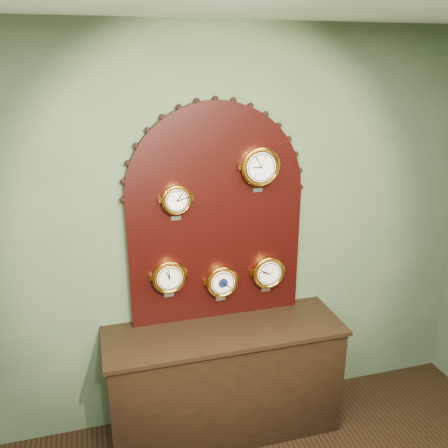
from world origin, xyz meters
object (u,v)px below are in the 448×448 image
object	(u,v)px
shop_counter	(225,382)
hygrometer	(169,277)
tide_clock	(268,272)
roman_clock	(176,200)
barometer	(222,281)
display_board	(216,208)
arabic_clock	(260,166)

from	to	relation	value
shop_counter	hygrometer	distance (m)	0.88
shop_counter	tide_clock	distance (m)	0.84
roman_clock	barometer	distance (m)	0.68
shop_counter	tide_clock	xyz separation A→B (m)	(0.36, 0.15, 0.74)
barometer	tide_clock	distance (m)	0.34
shop_counter	display_board	size ratio (longest dim) A/B	1.05
display_board	arabic_clock	distance (m)	0.40
roman_clock	tide_clock	bearing A→B (deg)	-0.10
tide_clock	arabic_clock	bearing A→B (deg)	-179.54
shop_counter	tide_clock	bearing A→B (deg)	22.99
roman_clock	barometer	world-z (taller)	roman_clock
display_board	arabic_clock	size ratio (longest dim) A/B	4.89
arabic_clock	barometer	world-z (taller)	arabic_clock
shop_counter	hygrometer	size ratio (longest dim) A/B	5.72
arabic_clock	tide_clock	size ratio (longest dim) A/B	1.09
arabic_clock	hygrometer	size ratio (longest dim) A/B	1.12
shop_counter	roman_clock	size ratio (longest dim) A/B	6.50
shop_counter	display_board	xyz separation A→B (m)	(0.00, 0.22, 1.23)
barometer	tide_clock	world-z (taller)	tide_clock
hygrometer	roman_clock	bearing A→B (deg)	0.79
roman_clock	hygrometer	xyz separation A→B (m)	(-0.07, -0.00, -0.53)
roman_clock	tide_clock	distance (m)	0.86
roman_clock	display_board	bearing A→B (deg)	13.33
shop_counter	hygrometer	world-z (taller)	hygrometer
hygrometer	barometer	distance (m)	0.37
barometer	tide_clock	xyz separation A→B (m)	(0.34, -0.00, 0.03)
shop_counter	barometer	bearing A→B (deg)	81.82
barometer	roman_clock	bearing A→B (deg)	179.82
display_board	roman_clock	xyz separation A→B (m)	(-0.28, -0.07, 0.10)
roman_clock	arabic_clock	bearing A→B (deg)	-0.18
hygrometer	tide_clock	world-z (taller)	hygrometer
display_board	hygrometer	bearing A→B (deg)	-169.02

